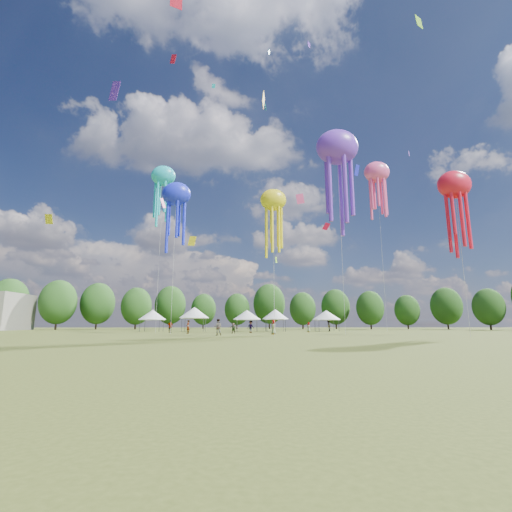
{
  "coord_description": "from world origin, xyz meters",
  "views": [
    {
      "loc": [
        -3.31,
        -10.22,
        1.2
      ],
      "look_at": [
        -2.34,
        15.0,
        6.0
      ],
      "focal_mm": 25.37,
      "sensor_mm": 36.0,
      "label": 1
    }
  ],
  "objects": [
    {
      "name": "ground",
      "position": [
        0.0,
        0.0,
        0.0
      ],
      "size": [
        300.0,
        300.0,
        0.0
      ],
      "primitive_type": "plane",
      "color": "#384416",
      "rests_on": "ground"
    },
    {
      "name": "spectator_near",
      "position": [
        -6.03,
        31.62,
        0.92
      ],
      "size": [
        0.93,
        0.75,
        1.84
      ],
      "primitive_type": "imported",
      "rotation": [
        0.0,
        0.0,
        3.21
      ],
      "color": "gray",
      "rests_on": "ground"
    },
    {
      "name": "spectators_far",
      "position": [
        -0.59,
        45.99,
        0.89
      ],
      "size": [
        28.21,
        22.43,
        1.91
      ],
      "color": "gray",
      "rests_on": "ground"
    },
    {
      "name": "festival_tents",
      "position": [
        -3.85,
        55.31,
        3.01
      ],
      "size": [
        36.48,
        7.82,
        4.26
      ],
      "color": "#47474C",
      "rests_on": "ground"
    },
    {
      "name": "show_kites",
      "position": [
        6.59,
        39.23,
        21.41
      ],
      "size": [
        42.08,
        30.32,
        31.26
      ],
      "color": "#1B27F3",
      "rests_on": "ground"
    },
    {
      "name": "small_kites",
      "position": [
        1.78,
        40.15,
        29.71
      ],
      "size": [
        76.97,
        59.31,
        41.86
      ],
      "color": "#1B27F3",
      "rests_on": "ground"
    },
    {
      "name": "treeline",
      "position": [
        -3.87,
        62.51,
        6.54
      ],
      "size": [
        201.57,
        95.24,
        13.43
      ],
      "color": "#38281C",
      "rests_on": "ground"
    }
  ]
}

